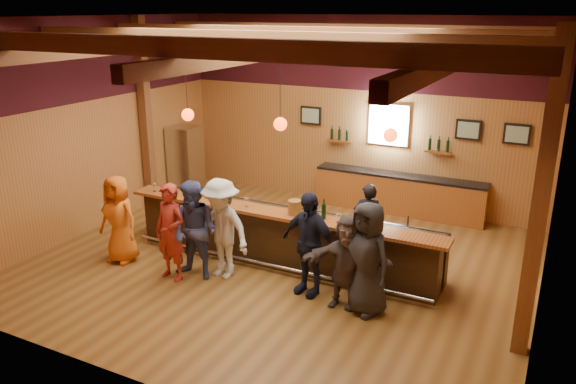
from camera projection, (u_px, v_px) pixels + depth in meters
name	position (u px, v px, depth m)	size (l,w,h in m)	color
room	(282.00, 94.00, 9.77)	(9.04, 9.00, 4.52)	brown
bar_counter	(285.00, 236.00, 10.68)	(6.30, 1.07, 1.11)	black
back_bar_cabinet	(399.00, 194.00, 13.22)	(4.00, 0.52, 0.95)	brown
window	(389.00, 125.00, 13.09)	(0.95, 0.09, 0.95)	silver
framed_pictures	(426.00, 126.00, 12.69)	(5.35, 0.05, 0.45)	black
wine_shelves	(387.00, 143.00, 13.17)	(3.00, 0.18, 0.30)	brown
pendant_lights	(280.00, 124.00, 9.88)	(4.24, 0.24, 1.37)	black
stainless_fridge	(186.00, 161.00, 14.40)	(0.70, 0.70, 1.80)	silver
customer_orange	(119.00, 219.00, 10.59)	(0.83, 0.54, 1.70)	orange
customer_redvest	(170.00, 232.00, 9.89)	(0.65, 0.42, 1.77)	#A0281D
customer_denim	(195.00, 231.00, 9.91)	(0.88, 0.68, 1.80)	#424C84
customer_white	(221.00, 229.00, 9.95)	(1.19, 0.68, 1.84)	silver
customer_navy	(309.00, 244.00, 9.36)	(1.06, 0.44, 1.81)	#181C31
customer_brown	(347.00, 262.00, 8.98)	(1.46, 0.46, 1.57)	#4D3F3D
customer_dark	(367.00, 258.00, 8.77)	(0.90, 0.59, 1.85)	black
bartender	(368.00, 222.00, 10.72)	(0.55, 0.36, 1.52)	black
ice_bucket	(295.00, 207.00, 10.06)	(0.24, 0.24, 0.27)	brown
bottle_a	(313.00, 208.00, 10.01)	(0.08, 0.08, 0.37)	black
bottle_b	(324.00, 211.00, 9.84)	(0.08, 0.08, 0.37)	black
glass_a	(154.00, 185.00, 11.32)	(0.08, 0.08, 0.19)	silver
glass_b	(184.00, 189.00, 11.11)	(0.08, 0.08, 0.18)	silver
glass_c	(206.00, 191.00, 10.93)	(0.08, 0.08, 0.19)	silver
glass_d	(223.00, 195.00, 10.69)	(0.09, 0.09, 0.20)	silver
glass_e	(246.00, 200.00, 10.43)	(0.09, 0.09, 0.19)	silver
glass_f	(310.00, 210.00, 9.94)	(0.08, 0.08, 0.18)	silver
glass_g	(338.00, 215.00, 9.69)	(0.08, 0.08, 0.18)	silver
glass_h	(371.00, 221.00, 9.49)	(0.07, 0.07, 0.16)	silver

